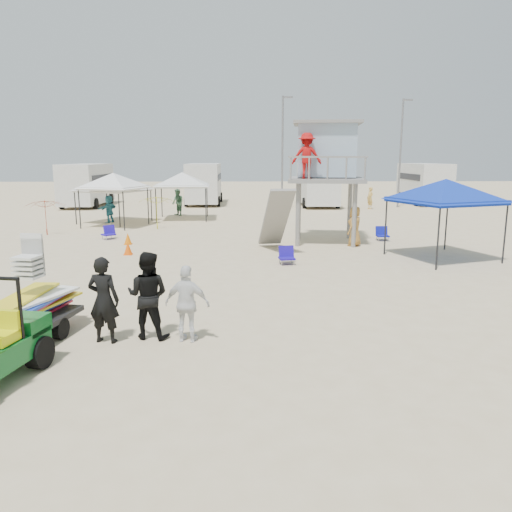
{
  "coord_description": "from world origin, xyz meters",
  "views": [
    {
      "loc": [
        0.19,
        -9.39,
        3.76
      ],
      "look_at": [
        0.5,
        3.0,
        1.3
      ],
      "focal_mm": 35.0,
      "sensor_mm": 36.0,
      "label": 1
    }
  ],
  "objects_px": {
    "canopy_blue": "(446,183)",
    "lifeguard_tower": "(324,155)",
    "man_left": "(104,300)",
    "surf_trailer": "(35,301)"
  },
  "relations": [
    {
      "from": "lifeguard_tower",
      "to": "man_left",
      "type": "bearing_deg",
      "value": -117.34
    },
    {
      "from": "man_left",
      "to": "lifeguard_tower",
      "type": "bearing_deg",
      "value": -106.15
    },
    {
      "from": "surf_trailer",
      "to": "canopy_blue",
      "type": "relative_size",
      "value": 0.58
    },
    {
      "from": "man_left",
      "to": "lifeguard_tower",
      "type": "xyz_separation_m",
      "value": [
        6.41,
        12.4,
        2.95
      ]
    },
    {
      "from": "man_left",
      "to": "canopy_blue",
      "type": "distance_m",
      "value": 13.41
    },
    {
      "from": "surf_trailer",
      "to": "lifeguard_tower",
      "type": "xyz_separation_m",
      "value": [
        7.93,
        12.1,
        3.06
      ]
    },
    {
      "from": "canopy_blue",
      "to": "surf_trailer",
      "type": "bearing_deg",
      "value": -145.63
    },
    {
      "from": "lifeguard_tower",
      "to": "canopy_blue",
      "type": "bearing_deg",
      "value": -45.98
    },
    {
      "from": "canopy_blue",
      "to": "lifeguard_tower",
      "type": "bearing_deg",
      "value": 134.02
    },
    {
      "from": "man_left",
      "to": "surf_trailer",
      "type": "bearing_deg",
      "value": -0.01
    }
  ]
}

